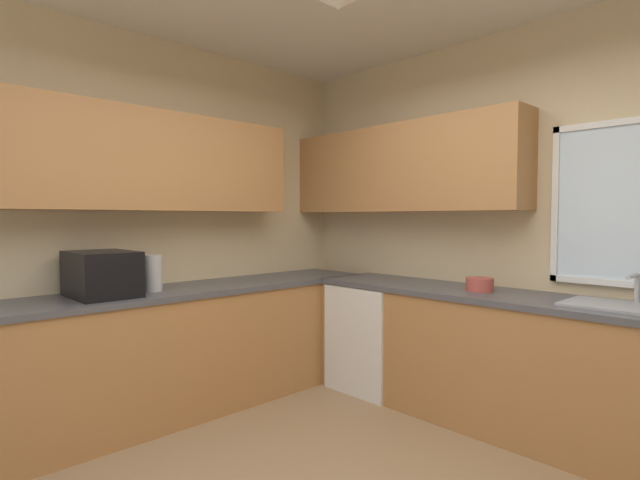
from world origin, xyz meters
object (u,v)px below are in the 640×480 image
Objects in this scene: microwave at (102,274)px; sink_assembly at (629,306)px; kettle at (154,273)px; bowl at (480,284)px; dishwasher at (376,336)px.

microwave is 3.15m from sink_assembly.
kettle is (0.02, 0.34, -0.02)m from microwave.
microwave is 0.34m from kettle.
sink_assembly is (2.43, 1.64, -0.11)m from kettle.
dishwasher is at bearing -178.08° from bowl.
dishwasher is at bearing 68.24° from kettle.
sink_assembly is at bearing 0.38° from bowl.
microwave is 0.73× the size of sink_assembly.
microwave is 2.51m from bowl.
kettle is 1.33× the size of bowl.
microwave is (-0.66, -1.94, 0.62)m from dishwasher.
sink_assembly is at bearing 1.15° from dishwasher.
kettle is 2.94m from sink_assembly.
kettle reaches higher than dishwasher.
bowl is at bearing 1.92° from dishwasher.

